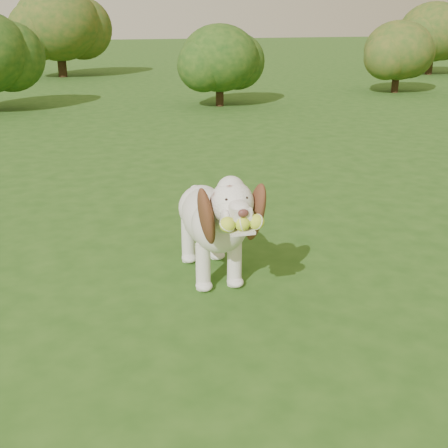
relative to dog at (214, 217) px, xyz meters
name	(u,v)px	position (x,y,z in m)	size (l,w,h in m)	color
ground	(284,282)	(0.39, -0.18, -0.40)	(80.00, 80.00, 0.00)	#244B15
dog	(214,217)	(0.00, 0.00, 0.00)	(0.40, 1.15, 0.75)	white
shrub_d	(399,50)	(6.33, 7.49, 0.46)	(1.42, 1.42, 1.47)	#382314
shrub_c	(220,58)	(2.19, 6.80, 0.44)	(1.37, 1.37, 1.42)	#382314
shrub_h	(433,32)	(9.57, 10.66, 0.73)	(1.86, 1.86, 1.92)	#382314
shrub_i	(58,24)	(-0.23, 13.10, 0.95)	(2.21, 2.21, 2.29)	#382314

